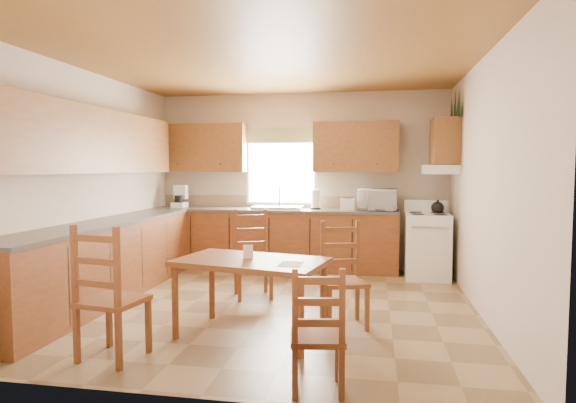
% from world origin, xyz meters
% --- Properties ---
extents(floor, '(4.50, 4.50, 0.00)m').
position_xyz_m(floor, '(0.00, 0.00, 0.00)').
color(floor, olive).
rests_on(floor, ground).
extents(ceiling, '(4.50, 4.50, 0.00)m').
position_xyz_m(ceiling, '(0.00, 0.00, 2.70)').
color(ceiling, '#97642A').
rests_on(ceiling, floor).
extents(wall_left, '(4.50, 4.50, 0.00)m').
position_xyz_m(wall_left, '(-2.25, 0.00, 1.35)').
color(wall_left, beige).
rests_on(wall_left, floor).
extents(wall_right, '(4.50, 4.50, 0.00)m').
position_xyz_m(wall_right, '(2.25, 0.00, 1.35)').
color(wall_right, beige).
rests_on(wall_right, floor).
extents(wall_back, '(4.50, 4.50, 0.00)m').
position_xyz_m(wall_back, '(0.00, 2.25, 1.35)').
color(wall_back, beige).
rests_on(wall_back, floor).
extents(wall_front, '(4.50, 4.50, 0.00)m').
position_xyz_m(wall_front, '(0.00, -2.25, 1.35)').
color(wall_front, beige).
rests_on(wall_front, floor).
extents(lower_cab_back, '(3.75, 0.60, 0.88)m').
position_xyz_m(lower_cab_back, '(-0.38, 1.95, 0.44)').
color(lower_cab_back, brown).
rests_on(lower_cab_back, floor).
extents(lower_cab_left, '(0.60, 3.60, 0.88)m').
position_xyz_m(lower_cab_left, '(-1.95, -0.15, 0.44)').
color(lower_cab_left, brown).
rests_on(lower_cab_left, floor).
extents(counter_back, '(3.75, 0.63, 0.04)m').
position_xyz_m(counter_back, '(-0.38, 1.95, 0.90)').
color(counter_back, '#4E4742').
rests_on(counter_back, lower_cab_back).
extents(counter_left, '(0.63, 3.60, 0.04)m').
position_xyz_m(counter_left, '(-1.95, -0.15, 0.90)').
color(counter_left, '#4E4742').
rests_on(counter_left, lower_cab_left).
extents(backsplash, '(3.75, 0.01, 0.18)m').
position_xyz_m(backsplash, '(-0.38, 2.24, 1.01)').
color(backsplash, '#8D7255').
rests_on(backsplash, counter_back).
extents(upper_cab_back_left, '(1.41, 0.33, 0.75)m').
position_xyz_m(upper_cab_back_left, '(-1.55, 2.08, 1.85)').
color(upper_cab_back_left, brown).
rests_on(upper_cab_back_left, wall_back).
extents(upper_cab_back_right, '(1.25, 0.33, 0.75)m').
position_xyz_m(upper_cab_back_right, '(0.86, 2.08, 1.85)').
color(upper_cab_back_right, brown).
rests_on(upper_cab_back_right, wall_back).
extents(upper_cab_left, '(0.33, 3.60, 0.75)m').
position_xyz_m(upper_cab_left, '(-2.08, -0.15, 1.85)').
color(upper_cab_left, brown).
rests_on(upper_cab_left, wall_left).
extents(upper_cab_stove, '(0.33, 0.62, 0.62)m').
position_xyz_m(upper_cab_stove, '(2.08, 1.65, 1.90)').
color(upper_cab_stove, brown).
rests_on(upper_cab_stove, wall_right).
extents(range_hood, '(0.44, 0.62, 0.12)m').
position_xyz_m(range_hood, '(2.03, 1.65, 1.52)').
color(range_hood, white).
rests_on(range_hood, wall_right).
extents(window_frame, '(1.13, 0.02, 1.18)m').
position_xyz_m(window_frame, '(-0.30, 2.22, 1.55)').
color(window_frame, white).
rests_on(window_frame, wall_back).
extents(window_pane, '(1.05, 0.01, 1.10)m').
position_xyz_m(window_pane, '(-0.30, 2.21, 1.55)').
color(window_pane, white).
rests_on(window_pane, wall_back).
extents(window_valance, '(1.19, 0.01, 0.24)m').
position_xyz_m(window_valance, '(-0.30, 2.19, 2.05)').
color(window_valance, '#486A30').
rests_on(window_valance, wall_back).
extents(sink_basin, '(0.75, 0.45, 0.04)m').
position_xyz_m(sink_basin, '(-0.30, 1.95, 0.94)').
color(sink_basin, silver).
rests_on(sink_basin, counter_back).
extents(pine_decal_a, '(0.22, 0.22, 0.36)m').
position_xyz_m(pine_decal_a, '(2.21, 1.33, 2.38)').
color(pine_decal_a, black).
rests_on(pine_decal_a, wall_right).
extents(pine_decal_b, '(0.22, 0.22, 0.36)m').
position_xyz_m(pine_decal_b, '(2.21, 1.65, 2.42)').
color(pine_decal_b, black).
rests_on(pine_decal_b, wall_right).
extents(pine_decal_c, '(0.22, 0.22, 0.36)m').
position_xyz_m(pine_decal_c, '(2.21, 1.97, 2.38)').
color(pine_decal_c, black).
rests_on(pine_decal_c, wall_right).
extents(stove, '(0.61, 0.63, 0.89)m').
position_xyz_m(stove, '(1.88, 1.68, 0.44)').
color(stove, white).
rests_on(stove, floor).
extents(coffeemaker, '(0.20, 0.24, 0.33)m').
position_xyz_m(coffeemaker, '(-1.89, 1.96, 1.09)').
color(coffeemaker, white).
rests_on(coffeemaker, counter_back).
extents(paper_towel, '(0.14, 0.14, 0.29)m').
position_xyz_m(paper_towel, '(0.27, 2.00, 1.07)').
color(paper_towel, white).
rests_on(paper_towel, counter_back).
extents(toaster, '(0.21, 0.14, 0.17)m').
position_xyz_m(toaster, '(0.76, 1.90, 1.01)').
color(toaster, white).
rests_on(toaster, counter_back).
extents(microwave, '(0.55, 0.41, 0.31)m').
position_xyz_m(microwave, '(1.19, 1.95, 1.08)').
color(microwave, white).
rests_on(microwave, counter_back).
extents(dining_table, '(1.45, 1.01, 0.71)m').
position_xyz_m(dining_table, '(0.04, -1.01, 0.36)').
color(dining_table, brown).
rests_on(dining_table, floor).
extents(chair_near_left, '(0.52, 0.50, 1.09)m').
position_xyz_m(chair_near_left, '(-0.93, -1.71, 0.55)').
color(chair_near_left, brown).
rests_on(chair_near_left, floor).
extents(chair_near_right, '(0.42, 0.40, 0.88)m').
position_xyz_m(chair_near_right, '(0.76, -1.99, 0.44)').
color(chair_near_right, brown).
rests_on(chair_near_right, floor).
extents(chair_far_left, '(0.56, 0.55, 1.03)m').
position_xyz_m(chair_far_left, '(-0.27, 0.30, 0.51)').
color(chair_far_left, brown).
rests_on(chair_far_left, floor).
extents(chair_far_right, '(0.52, 0.51, 1.01)m').
position_xyz_m(chair_far_right, '(0.86, -0.59, 0.50)').
color(chair_far_right, brown).
rests_on(chair_far_right, floor).
extents(table_paper, '(0.20, 0.26, 0.00)m').
position_xyz_m(table_paper, '(0.44, -1.17, 0.71)').
color(table_paper, white).
rests_on(table_paper, dining_table).
extents(table_card, '(0.09, 0.04, 0.12)m').
position_xyz_m(table_card, '(0.00, -0.97, 0.77)').
color(table_card, white).
rests_on(table_card, dining_table).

